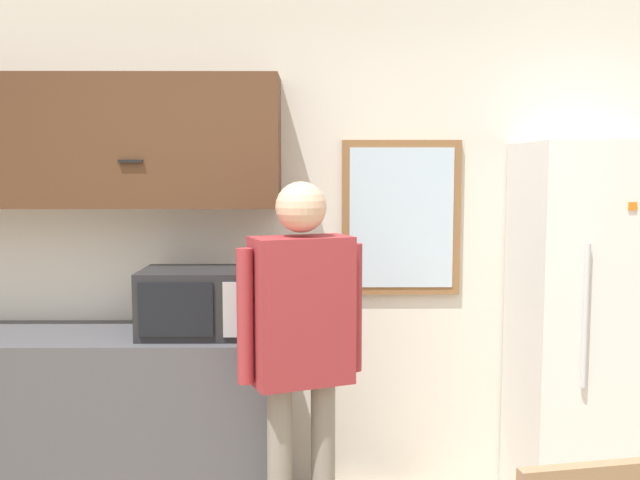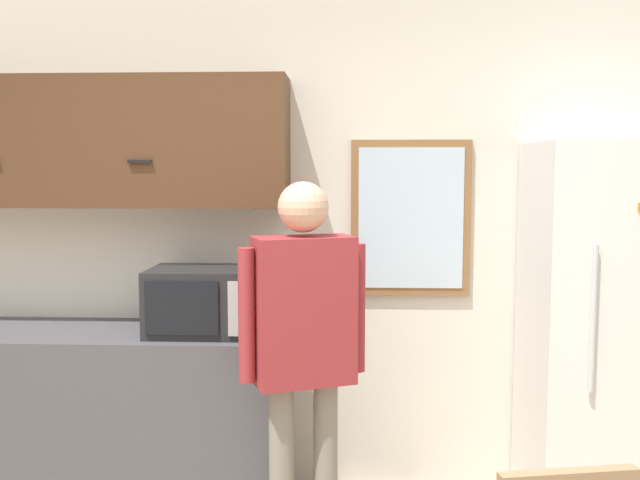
{
  "view_description": "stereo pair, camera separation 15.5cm",
  "coord_description": "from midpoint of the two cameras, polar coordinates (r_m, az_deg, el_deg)",
  "views": [
    {
      "loc": [
        0.18,
        -1.78,
        1.72
      ],
      "look_at": [
        0.2,
        1.11,
        1.43
      ],
      "focal_mm": 40.0,
      "sensor_mm": 36.0,
      "label": 1
    },
    {
      "loc": [
        0.33,
        -1.78,
        1.72
      ],
      "look_at": [
        0.2,
        1.11,
        1.43
      ],
      "focal_mm": 40.0,
      "sensor_mm": 36.0,
      "label": 2
    }
  ],
  "objects": [
    {
      "name": "window",
      "position": [
        3.81,
        5.34,
        1.78
      ],
      "size": [
        0.63,
        0.05,
        0.82
      ],
      "color": "olive"
    },
    {
      "name": "back_wall",
      "position": [
        3.85,
        -4.18,
        0.18
      ],
      "size": [
        6.0,
        0.06,
        2.7
      ],
      "color": "silver",
      "rests_on": "ground_plane"
    },
    {
      "name": "refrigerator",
      "position": [
        3.78,
        20.5,
        -6.81
      ],
      "size": [
        0.8,
        0.7,
        1.85
      ],
      "color": "white",
      "rests_on": "ground_plane"
    },
    {
      "name": "upper_cabinets",
      "position": [
        3.88,
        -21.01,
        7.34
      ],
      "size": [
        2.2,
        0.33,
        0.66
      ],
      "color": "#51331E"
    },
    {
      "name": "microwave",
      "position": [
        3.58,
        -11.38,
        -4.89
      ],
      "size": [
        0.5,
        0.4,
        0.32
      ],
      "color": "#232326",
      "rests_on": "counter"
    },
    {
      "name": "person",
      "position": [
        3.14,
        -2.93,
        -7.27
      ],
      "size": [
        0.54,
        0.36,
        1.67
      ],
      "rotation": [
        0.0,
        0.0,
        0.38
      ],
      "color": "gray",
      "rests_on": "ground_plane"
    },
    {
      "name": "counter",
      "position": [
        3.95,
        -21.02,
        -13.37
      ],
      "size": [
        2.2,
        0.6,
        0.91
      ],
      "color": "#4C4C51",
      "rests_on": "ground_plane"
    }
  ]
}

